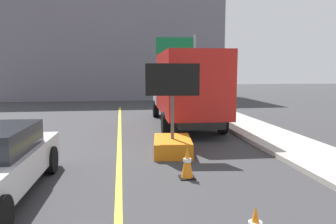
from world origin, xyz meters
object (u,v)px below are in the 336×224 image
at_px(box_truck, 185,87).
at_px(highway_guide_sign, 183,57).
at_px(arrow_board_trailer, 172,138).
at_px(traffic_cone_mid_lane, 187,162).

relative_size(box_truck, highway_guide_sign, 1.61).
xyz_separation_m(arrow_board_trailer, traffic_cone_mid_lane, (-0.02, -2.36, -0.11)).
height_order(box_truck, highway_guide_sign, highway_guide_sign).
distance_m(box_truck, traffic_cone_mid_lane, 7.63).
bearing_deg(highway_guide_sign, arrow_board_trailer, -102.09).
bearing_deg(traffic_cone_mid_lane, arrow_board_trailer, 89.48).
bearing_deg(arrow_board_trailer, box_truck, 74.60).
xyz_separation_m(box_truck, traffic_cone_mid_lane, (-1.40, -7.36, -1.40)).
bearing_deg(highway_guide_sign, traffic_cone_mid_lane, -100.41).
distance_m(arrow_board_trailer, traffic_cone_mid_lane, 2.36).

